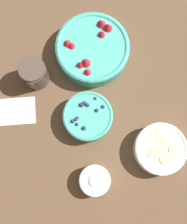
{
  "coord_description": "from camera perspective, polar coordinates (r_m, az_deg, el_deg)",
  "views": [
    {
      "loc": [
        0.1,
        0.14,
        1.01
      ],
      "look_at": [
        0.02,
        -0.0,
        0.05
      ],
      "focal_mm": 50.0,
      "sensor_mm": 36.0,
      "label": 1
    }
  ],
  "objects": [
    {
      "name": "ground_plane",
      "position": [
        1.03,
        0.94,
        -0.02
      ],
      "size": [
        4.0,
        4.0,
        0.0
      ],
      "primitive_type": "plane",
      "color": "brown"
    },
    {
      "name": "bowl_strawberries",
      "position": [
        1.04,
        -0.19,
        11.44
      ],
      "size": [
        0.24,
        0.24,
        0.09
      ],
      "color": "#47AD9E",
      "rests_on": "ground_plane"
    },
    {
      "name": "bowl_blueberries",
      "position": [
        0.99,
        -1.15,
        -0.65
      ],
      "size": [
        0.16,
        0.16,
        0.06
      ],
      "color": "#47AD9E",
      "rests_on": "ground_plane"
    },
    {
      "name": "bowl_bananas",
      "position": [
        1.0,
        12.1,
        -6.64
      ],
      "size": [
        0.16,
        0.16,
        0.06
      ],
      "color": "white",
      "rests_on": "ground_plane"
    },
    {
      "name": "bowl_cream",
      "position": [
        0.98,
        0.25,
        -12.4
      ],
      "size": [
        0.1,
        0.1,
        0.06
      ],
      "color": "white",
      "rests_on": "ground_plane"
    },
    {
      "name": "jar_chocolate",
      "position": [
        1.03,
        -10.76,
        6.88
      ],
      "size": [
        0.09,
        0.09,
        0.1
      ],
      "color": "#4C3D33",
      "rests_on": "ground_plane"
    },
    {
      "name": "napkin",
      "position": [
        1.06,
        -14.09,
        0.13
      ],
      "size": [
        0.16,
        0.14,
        0.01
      ],
      "color": "silver",
      "rests_on": "ground_plane"
    }
  ]
}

